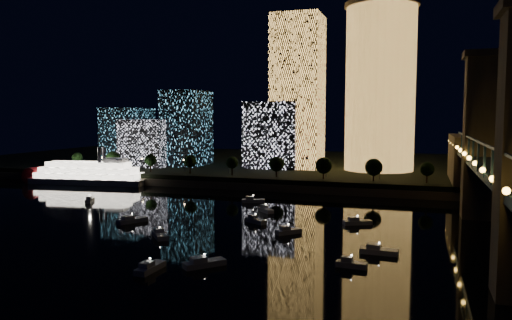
% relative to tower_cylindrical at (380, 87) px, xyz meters
% --- Properties ---
extents(ground, '(520.00, 520.00, 0.00)m').
position_rel_tower_cylindrical_xyz_m(ground, '(-28.71, -128.94, -43.92)').
color(ground, black).
rests_on(ground, ground).
extents(far_bank, '(420.00, 160.00, 5.00)m').
position_rel_tower_cylindrical_xyz_m(far_bank, '(-28.71, 31.06, -41.42)').
color(far_bank, black).
rests_on(far_bank, ground).
extents(seawall, '(420.00, 6.00, 3.00)m').
position_rel_tower_cylindrical_xyz_m(seawall, '(-28.71, -46.94, -42.42)').
color(seawall, '#6B5E4C').
rests_on(seawall, ground).
extents(tower_cylindrical, '(34.00, 34.00, 77.59)m').
position_rel_tower_cylindrical_xyz_m(tower_cylindrical, '(0.00, 0.00, 0.00)').
color(tower_cylindrical, '#FFB551').
rests_on(tower_cylindrical, far_bank).
extents(tower_rectangular, '(23.33, 23.33, 74.23)m').
position_rel_tower_cylindrical_xyz_m(tower_rectangular, '(-39.25, -0.89, -1.81)').
color(tower_rectangular, '#FFB551').
rests_on(tower_rectangular, far_bank).
extents(midrise_blocks, '(106.28, 35.17, 38.47)m').
position_rel_tower_cylindrical_xyz_m(midrise_blocks, '(-94.57, -7.33, -22.94)').
color(midrise_blocks, white).
rests_on(midrise_blocks, far_bank).
extents(truss_bridge, '(13.00, 266.00, 50.00)m').
position_rel_tower_cylindrical_xyz_m(truss_bridge, '(36.29, -125.22, -27.67)').
color(truss_bridge, navy).
rests_on(truss_bridge, ground).
extents(riverboat, '(58.03, 18.89, 17.18)m').
position_rel_tower_cylindrical_xyz_m(riverboat, '(-125.75, -53.45, -39.52)').
color(riverboat, silver).
rests_on(riverboat, ground).
extents(motorboats, '(110.03, 86.90, 2.78)m').
position_rel_tower_cylindrical_xyz_m(motorboats, '(-28.46, -118.74, -43.11)').
color(motorboats, silver).
rests_on(motorboats, ground).
extents(esplanade_trees, '(165.31, 6.91, 8.95)m').
position_rel_tower_cylindrical_xyz_m(esplanade_trees, '(-53.58, -40.94, -33.45)').
color(esplanade_trees, black).
rests_on(esplanade_trees, far_bank).
extents(street_lamps, '(132.70, 0.70, 5.65)m').
position_rel_tower_cylindrical_xyz_m(street_lamps, '(-62.71, -34.94, -34.90)').
color(street_lamps, black).
rests_on(street_lamps, far_bank).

